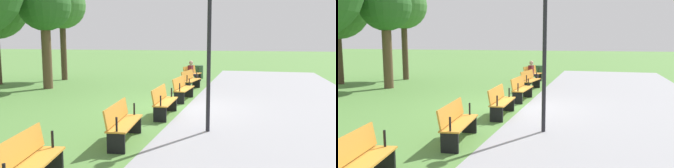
{
  "view_description": "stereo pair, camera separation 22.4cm",
  "coord_description": "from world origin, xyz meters",
  "views": [
    {
      "loc": [
        10.94,
        2.5,
        2.31
      ],
      "look_at": [
        0.0,
        -0.31,
        0.8
      ],
      "focal_mm": 35.58,
      "sensor_mm": 36.0,
      "label": 1
    },
    {
      "loc": [
        10.88,
        2.72,
        2.31
      ],
      "look_at": [
        0.0,
        -0.31,
        0.8
      ],
      "focal_mm": 35.58,
      "sensor_mm": 36.0,
      "label": 2
    }
  ],
  "objects": [
    {
      "name": "person_seated",
      "position": [
        -6.53,
        -0.65,
        0.64
      ],
      "size": [
        0.4,
        0.56,
        1.2
      ],
      "rotation": [
        0.0,
        0.0,
        -0.2
      ],
      "color": "maroon",
      "rests_on": "ground"
    },
    {
      "name": "tree_2",
      "position": [
        -2.86,
        -6.96,
        3.83
      ],
      "size": [
        2.42,
        2.42,
        5.13
      ],
      "color": "brown",
      "rests_on": "ground"
    },
    {
      "name": "bench_0",
      "position": [
        -6.84,
        -0.74,
        0.47
      ],
      "size": [
        1.7,
        0.78,
        0.89
      ],
      "rotation": [
        0.0,
        0.0,
        -0.2
      ],
      "color": "orange",
      "rests_on": "ground"
    },
    {
      "name": "ground_plane",
      "position": [
        0.0,
        0.0,
        0.0
      ],
      "size": [
        120.0,
        120.0,
        0.0
      ],
      "primitive_type": "plane",
      "color": "#54843D"
    },
    {
      "name": "tree_4",
      "position": [
        -6.17,
        -8.11,
        4.21
      ],
      "size": [
        2.67,
        2.67,
        5.59
      ],
      "color": "#4C3828",
      "rests_on": "ground"
    },
    {
      "name": "bench_5",
      "position": [
        6.84,
        -0.74,
        0.47
      ],
      "size": [
        1.7,
        0.78,
        0.89
      ],
      "rotation": [
        0.0,
        0.0,
        0.2
      ],
      "color": "orange",
      "rests_on": "ground"
    },
    {
      "name": "lamp_post",
      "position": [
        2.74,
        1.43,
        2.69
      ],
      "size": [
        0.32,
        0.32,
        3.85
      ],
      "color": "black",
      "rests_on": "ground"
    },
    {
      "name": "bench_3",
      "position": [
        1.38,
        -0.09,
        0.47
      ],
      "size": [
        1.66,
        0.54,
        0.89
      ],
      "rotation": [
        0.0,
        0.0,
        0.04
      ],
      "color": "orange",
      "rests_on": "ground"
    },
    {
      "name": "bench_2",
      "position": [
        -1.38,
        -0.09,
        0.47
      ],
      "size": [
        1.66,
        0.54,
        0.89
      ],
      "rotation": [
        0.0,
        0.0,
        -0.04
      ],
      "color": "orange",
      "rests_on": "ground"
    },
    {
      "name": "bench_4",
      "position": [
        4.12,
        -0.31,
        0.47
      ],
      "size": [
        1.68,
        0.66,
        0.89
      ],
      "rotation": [
        0.0,
        0.0,
        0.12
      ],
      "color": "orange",
      "rests_on": "ground"
    },
    {
      "name": "bench_1",
      "position": [
        -4.12,
        -0.31,
        0.47
      ],
      "size": [
        1.68,
        0.66,
        0.89
      ],
      "rotation": [
        0.0,
        0.0,
        -0.12
      ],
      "color": "orange",
      "rests_on": "ground"
    },
    {
      "name": "path_paving",
      "position": [
        0.0,
        3.47,
        0.0
      ],
      "size": [
        28.5,
        6.36,
        0.01
      ],
      "primitive_type": "cube",
      "color": "#939399",
      "rests_on": "ground"
    },
    {
      "name": "trash_bin",
      "position": [
        -8.8,
        -0.66,
        0.39
      ],
      "size": [
        0.52,
        0.52,
        0.78
      ],
      "primitive_type": "cylinder",
      "color": "#2D512D",
      "rests_on": "ground"
    }
  ]
}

